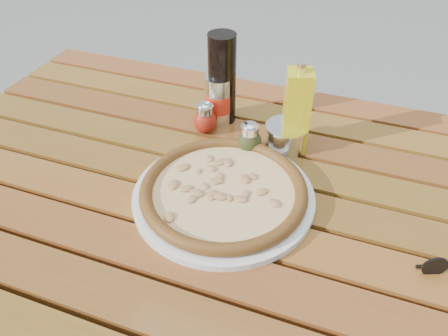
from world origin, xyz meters
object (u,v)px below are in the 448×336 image
(pizza, at_px, (224,190))
(parmesan_tin, at_px, (286,136))
(oregano_shaker, at_px, (249,139))
(table, at_px, (221,211))
(pepper_shaker, at_px, (205,118))
(olive_oil_cruet, at_px, (296,111))
(soda_can, at_px, (219,100))
(plate, at_px, (224,196))
(dark_bottle, at_px, (222,79))

(pizza, distance_m, parmesan_tin, 0.22)
(oregano_shaker, bearing_deg, table, -99.65)
(pepper_shaker, bearing_deg, olive_oil_cruet, 3.13)
(pepper_shaker, bearing_deg, oregano_shaker, -19.52)
(oregano_shaker, bearing_deg, pepper_shaker, 160.48)
(table, distance_m, soda_can, 0.28)
(pizza, bearing_deg, oregano_shaker, 89.45)
(plate, distance_m, oregano_shaker, 0.16)
(pizza, relative_size, olive_oil_cruet, 2.11)
(table, bearing_deg, soda_can, 111.54)
(table, height_order, plate, plate)
(table, xyz_separation_m, olive_oil_cruet, (0.11, 0.18, 0.17))
(plate, relative_size, pizza, 0.81)
(table, relative_size, soda_can, 11.67)
(plate, distance_m, pizza, 0.02)
(plate, bearing_deg, parmesan_tin, 70.74)
(pizza, height_order, soda_can, soda_can)
(pepper_shaker, distance_m, parmesan_tin, 0.20)
(table, relative_size, parmesan_tin, 11.30)
(table, height_order, olive_oil_cruet, olive_oil_cruet)
(table, bearing_deg, plate, -61.17)
(plate, xyz_separation_m, pizza, (0.00, 0.00, 0.02))
(pizza, distance_m, olive_oil_cruet, 0.24)
(dark_bottle, bearing_deg, oregano_shaker, -46.36)
(dark_bottle, relative_size, parmesan_tin, 1.78)
(parmesan_tin, bearing_deg, olive_oil_cruet, 25.70)
(pepper_shaker, bearing_deg, soda_can, 76.74)
(parmesan_tin, bearing_deg, dark_bottle, 160.58)
(pizza, distance_m, soda_can, 0.29)
(table, height_order, pepper_shaker, pepper_shaker)
(soda_can, height_order, parmesan_tin, soda_can)
(oregano_shaker, height_order, parmesan_tin, oregano_shaker)
(oregano_shaker, height_order, olive_oil_cruet, olive_oil_cruet)
(plate, bearing_deg, pizza, 0.00)
(pepper_shaker, xyz_separation_m, soda_can, (0.01, 0.06, 0.02))
(pepper_shaker, relative_size, olive_oil_cruet, 0.39)
(plate, distance_m, parmesan_tin, 0.22)
(table, relative_size, plate, 3.89)
(pepper_shaker, relative_size, parmesan_tin, 0.66)
(pizza, relative_size, soda_can, 3.69)
(table, distance_m, dark_bottle, 0.31)
(plate, bearing_deg, table, 118.83)
(table, xyz_separation_m, soda_can, (-0.09, 0.23, 0.13))
(plate, bearing_deg, oregano_shaker, 89.45)
(plate, relative_size, dark_bottle, 1.64)
(soda_can, height_order, olive_oil_cruet, olive_oil_cruet)
(dark_bottle, height_order, parmesan_tin, dark_bottle)
(oregano_shaker, height_order, soda_can, soda_can)
(pizza, height_order, pepper_shaker, pepper_shaker)
(oregano_shaker, distance_m, dark_bottle, 0.17)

